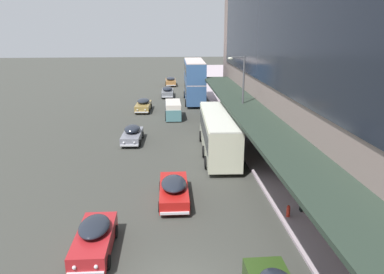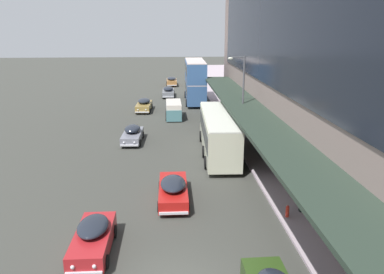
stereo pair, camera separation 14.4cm
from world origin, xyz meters
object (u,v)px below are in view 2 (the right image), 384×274
(sedan_second_near, at_px, (173,190))
(fire_hydrant, at_px, (287,211))
(vw_van, at_px, (174,109))
(transit_bus_kerbside_front, at_px, (195,80))
(sedan_oncoming_front, at_px, (132,134))
(transit_bus_kerbside_rear, at_px, (218,132))
(sedan_second_mid, at_px, (93,237))
(street_lamp, at_px, (241,96))
(sedan_oncoming_rear, at_px, (172,81))
(pedestrian_at_kerb, at_px, (302,195))
(sedan_trailing_near, at_px, (144,105))
(sedan_lead_near, at_px, (168,92))

(sedan_second_near, xyz_separation_m, fire_hydrant, (6.36, -2.76, -0.26))
(vw_van, bearing_deg, fire_hydrant, -76.55)
(transit_bus_kerbside_front, bearing_deg, sedan_oncoming_front, -111.47)
(transit_bus_kerbside_front, distance_m, transit_bus_kerbside_rear, 22.59)
(sedan_second_mid, bearing_deg, fire_hydrant, 13.46)
(street_lamp, bearing_deg, sedan_oncoming_rear, 98.52)
(sedan_second_mid, bearing_deg, transit_bus_kerbside_front, 78.10)
(sedan_oncoming_rear, bearing_deg, sedan_second_mid, -95.01)
(sedan_second_near, bearing_deg, vw_van, 88.73)
(sedan_oncoming_front, relative_size, pedestrian_at_kerb, 2.46)
(transit_bus_kerbside_front, relative_size, street_lamp, 1.25)
(transit_bus_kerbside_front, bearing_deg, transit_bus_kerbside_rear, -89.40)
(sedan_trailing_near, xyz_separation_m, pedestrian_at_kerb, (10.53, -28.11, 0.40))
(sedan_second_mid, bearing_deg, sedan_oncoming_front, 88.80)
(transit_bus_kerbside_rear, xyz_separation_m, pedestrian_at_kerb, (3.35, -10.78, -0.79))
(sedan_oncoming_front, relative_size, street_lamp, 0.58)
(transit_bus_kerbside_rear, relative_size, fire_hydrant, 15.69)
(transit_bus_kerbside_rear, xyz_separation_m, sedan_lead_near, (-4.00, 27.18, -1.20))
(vw_van, bearing_deg, sedan_oncoming_front, -113.76)
(sedan_oncoming_front, bearing_deg, sedan_second_near, -74.23)
(sedan_trailing_near, bearing_deg, sedan_oncoming_front, -91.50)
(street_lamp, bearing_deg, vw_van, 116.08)
(pedestrian_at_kerb, bearing_deg, transit_bus_kerbside_rear, 107.27)
(transit_bus_kerbside_rear, distance_m, sedan_lead_near, 27.50)
(pedestrian_at_kerb, bearing_deg, fire_hydrant, -148.63)
(sedan_second_mid, xyz_separation_m, sedan_oncoming_rear, (4.57, 52.19, 0.01))
(sedan_trailing_near, xyz_separation_m, sedan_oncoming_rear, (3.85, 21.03, -0.00))
(sedan_second_near, bearing_deg, sedan_oncoming_front, 105.77)
(sedan_second_near, distance_m, sedan_oncoming_rear, 46.97)
(transit_bus_kerbside_front, xyz_separation_m, sedan_second_near, (-3.73, -31.16, -2.42))
(street_lamp, xyz_separation_m, fire_hydrant, (0.22, -13.01, -4.19))
(transit_bus_kerbside_front, distance_m, sedan_second_mid, 37.25)
(transit_bus_kerbside_front, distance_m, pedestrian_at_kerb, 33.58)
(transit_bus_kerbside_front, relative_size, sedan_lead_near, 2.02)
(sedan_oncoming_front, xyz_separation_m, vw_van, (4.05, 9.19, 0.34))
(street_lamp, height_order, fire_hydrant, street_lamp)
(sedan_second_near, distance_m, sedan_oncoming_front, 13.11)
(transit_bus_kerbside_front, distance_m, sedan_second_near, 31.47)
(sedan_lead_near, bearing_deg, transit_bus_kerbside_front, -50.87)
(transit_bus_kerbside_rear, distance_m, sedan_oncoming_rear, 38.53)
(pedestrian_at_kerb, bearing_deg, sedan_second_mid, -164.84)
(sedan_lead_near, distance_m, sedan_oncoming_front, 23.44)
(street_lamp, relative_size, fire_hydrant, 11.28)
(sedan_oncoming_rear, height_order, vw_van, vw_van)
(sedan_trailing_near, relative_size, sedan_second_mid, 1.10)
(pedestrian_at_kerb, bearing_deg, sedan_oncoming_rear, 97.74)
(transit_bus_kerbside_front, relative_size, pedestrian_at_kerb, 5.33)
(sedan_trailing_near, distance_m, vw_van, 5.56)
(sedan_lead_near, height_order, sedan_second_mid, sedan_lead_near)
(transit_bus_kerbside_rear, height_order, sedan_oncoming_rear, transit_bus_kerbside_rear)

